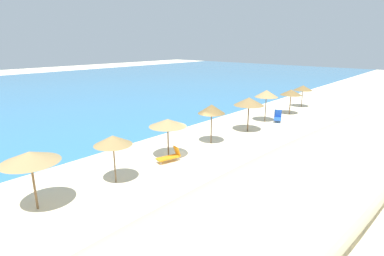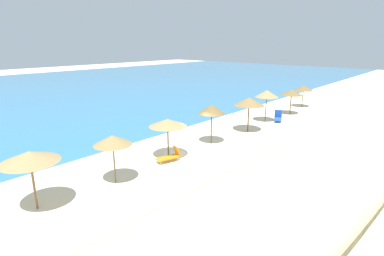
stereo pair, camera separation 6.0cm
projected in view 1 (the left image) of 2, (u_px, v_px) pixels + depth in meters
name	position (u px, v px, depth m)	size (l,w,h in m)	color
ground_plane	(206.00, 154.00, 20.03)	(160.00, 160.00, 0.00)	beige
sea_water	(10.00, 95.00, 42.26)	(160.00, 59.23, 0.01)	teal
dune_ridge	(322.00, 175.00, 13.47)	(42.18, 5.20, 2.87)	beige
beach_umbrella_2	(30.00, 157.00, 12.80)	(2.46, 2.46, 2.70)	brown
beach_umbrella_3	(113.00, 140.00, 15.37)	(1.96, 1.96, 2.59)	brown
beach_umbrella_4	(168.00, 123.00, 18.76)	(2.35, 2.35, 2.56)	brown
beach_umbrella_5	(212.00, 109.00, 21.46)	(1.95, 1.95, 2.89)	brown
beach_umbrella_6	(249.00, 101.00, 24.45)	(2.45, 2.45, 2.85)	brown
beach_umbrella_7	(267.00, 94.00, 27.53)	(2.12, 2.12, 2.95)	brown
beach_umbrella_8	(291.00, 92.00, 30.54)	(2.13, 2.13, 2.54)	brown
beach_umbrella_9	(303.00, 88.00, 34.01)	(2.06, 2.06, 2.46)	brown
lounge_chair_0	(170.00, 156.00, 18.70)	(1.60, 0.93, 0.89)	orange
lounge_chair_1	(278.00, 117.00, 28.15)	(1.45, 1.14, 1.06)	blue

